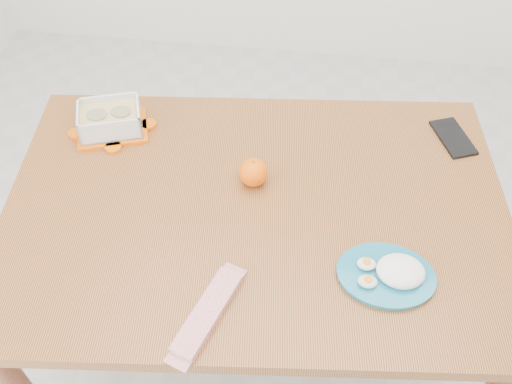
# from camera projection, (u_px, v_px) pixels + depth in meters

# --- Properties ---
(ground) EXTENTS (3.50, 3.50, 0.00)m
(ground) POSITION_uv_depth(u_px,v_px,m) (279.00, 330.00, 2.10)
(ground) COLOR #B7B7B2
(ground) RESTS_ON ground
(dining_table) EXTENTS (1.43, 1.03, 0.75)m
(dining_table) POSITION_uv_depth(u_px,v_px,m) (256.00, 226.00, 1.58)
(dining_table) COLOR #9C602C
(dining_table) RESTS_ON ground
(food_container) EXTENTS (0.24, 0.21, 0.09)m
(food_container) POSITION_uv_depth(u_px,v_px,m) (110.00, 120.00, 1.68)
(food_container) COLOR #E45D06
(food_container) RESTS_ON dining_table
(orange_fruit) EXTENTS (0.08, 0.08, 0.08)m
(orange_fruit) POSITION_uv_depth(u_px,v_px,m) (254.00, 172.00, 1.55)
(orange_fruit) COLOR orange
(orange_fruit) RESTS_ON dining_table
(rice_plate) EXTENTS (0.24, 0.24, 0.06)m
(rice_plate) POSITION_uv_depth(u_px,v_px,m) (391.00, 273.00, 1.36)
(rice_plate) COLOR #186D87
(rice_plate) RESTS_ON dining_table
(candy_bar) EXTENTS (0.13, 0.24, 0.02)m
(candy_bar) POSITION_uv_depth(u_px,v_px,m) (208.00, 313.00, 1.30)
(candy_bar) COLOR #B50915
(candy_bar) RESTS_ON dining_table
(smartphone) EXTENTS (0.13, 0.18, 0.01)m
(smartphone) POSITION_uv_depth(u_px,v_px,m) (453.00, 138.00, 1.69)
(smartphone) COLOR black
(smartphone) RESTS_ON dining_table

